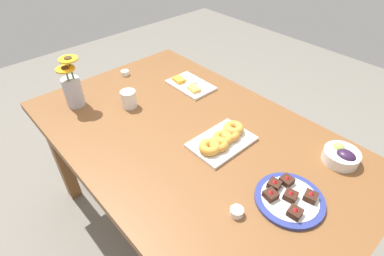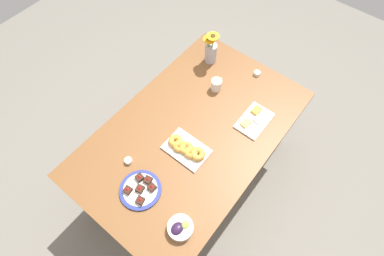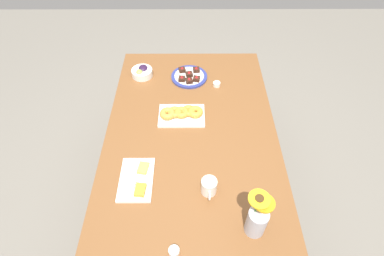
% 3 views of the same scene
% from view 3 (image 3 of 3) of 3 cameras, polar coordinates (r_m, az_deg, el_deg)
% --- Properties ---
extents(ground_plane, '(6.00, 6.00, 0.00)m').
position_cam_3_polar(ground_plane, '(2.36, -0.00, -12.76)').
color(ground_plane, slate).
extents(dining_table, '(1.60, 1.00, 0.74)m').
position_cam_3_polar(dining_table, '(1.81, -0.00, -2.64)').
color(dining_table, brown).
rests_on(dining_table, ground_plane).
extents(coffee_mug, '(0.11, 0.08, 0.09)m').
position_cam_3_polar(coffee_mug, '(1.49, 3.41, -11.06)').
color(coffee_mug, white).
rests_on(coffee_mug, dining_table).
extents(grape_bowl, '(0.14, 0.14, 0.07)m').
position_cam_3_polar(grape_bowl, '(2.15, -9.37, 10.49)').
color(grape_bowl, white).
rests_on(grape_bowl, dining_table).
extents(cheese_platter, '(0.26, 0.17, 0.03)m').
position_cam_3_polar(cheese_platter, '(1.57, -10.31, -9.66)').
color(cheese_platter, white).
rests_on(cheese_platter, dining_table).
extents(croissant_platter, '(0.19, 0.29, 0.05)m').
position_cam_3_polar(croissant_platter, '(1.82, -1.90, 2.79)').
color(croissant_platter, white).
rests_on(croissant_platter, dining_table).
extents(jam_cup_honey, '(0.05, 0.05, 0.03)m').
position_cam_3_polar(jam_cup_honey, '(2.05, 4.84, 8.35)').
color(jam_cup_honey, white).
rests_on(jam_cup_honey, dining_table).
extents(jam_cup_berry, '(0.05, 0.05, 0.03)m').
position_cam_3_polar(jam_cup_berry, '(1.39, -3.27, -22.36)').
color(jam_cup_berry, white).
rests_on(jam_cup_berry, dining_table).
extents(dessert_plate, '(0.25, 0.25, 0.05)m').
position_cam_3_polar(dessert_plate, '(2.11, -0.43, 9.81)').
color(dessert_plate, navy).
rests_on(dessert_plate, dining_table).
extents(flower_vase, '(0.11, 0.12, 0.27)m').
position_cam_3_polar(flower_vase, '(1.38, 12.43, -16.71)').
color(flower_vase, '#B2B2BC').
rests_on(flower_vase, dining_table).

